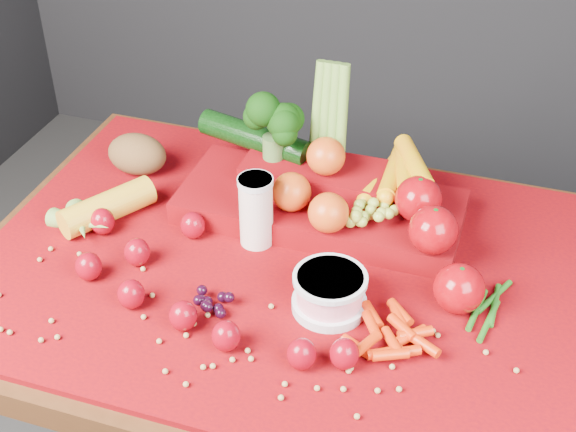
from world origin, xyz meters
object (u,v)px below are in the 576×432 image
(milk_glass, at_px, (256,209))
(produce_mound, at_px, (335,192))
(table, at_px, (285,308))
(yogurt_bowl, at_px, (330,291))

(milk_glass, bearing_deg, produce_mound, 43.94)
(table, bearing_deg, yogurt_bowl, -38.83)
(table, height_order, yogurt_bowl, yogurt_bowl)
(yogurt_bowl, height_order, produce_mound, produce_mound)
(table, bearing_deg, produce_mound, 72.94)
(milk_glass, xyz_separation_m, produce_mound, (0.11, 0.11, -0.01))
(table, relative_size, produce_mound, 1.82)
(table, height_order, produce_mound, produce_mound)
(produce_mound, bearing_deg, yogurt_bowl, -76.25)
(table, relative_size, milk_glass, 8.13)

